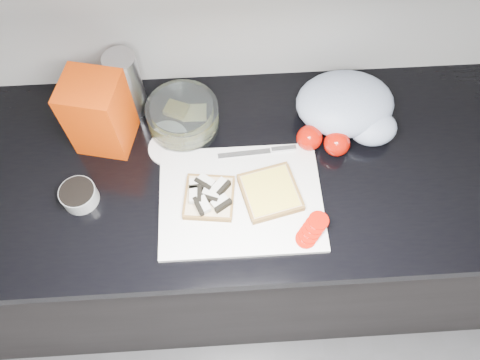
% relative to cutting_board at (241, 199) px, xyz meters
% --- Properties ---
extents(base_cabinet, '(3.50, 0.60, 0.86)m').
position_rel_cutting_board_xyz_m(base_cabinet, '(-0.07, 0.10, -0.48)').
color(base_cabinet, black).
rests_on(base_cabinet, ground).
extents(countertop, '(3.50, 0.64, 0.04)m').
position_rel_cutting_board_xyz_m(countertop, '(-0.07, 0.10, -0.03)').
color(countertop, black).
rests_on(countertop, base_cabinet).
extents(cutting_board, '(0.40, 0.30, 0.01)m').
position_rel_cutting_board_xyz_m(cutting_board, '(0.00, 0.00, 0.00)').
color(cutting_board, silver).
rests_on(cutting_board, countertop).
extents(bread_left, '(0.14, 0.14, 0.04)m').
position_rel_cutting_board_xyz_m(bread_left, '(-0.08, 0.00, 0.02)').
color(bread_left, beige).
rests_on(bread_left, cutting_board).
extents(bread_right, '(0.17, 0.17, 0.02)m').
position_rel_cutting_board_xyz_m(bread_right, '(0.07, 0.01, 0.02)').
color(bread_right, beige).
rests_on(bread_right, cutting_board).
extents(tomato_slices, '(0.10, 0.10, 0.02)m').
position_rel_cutting_board_xyz_m(tomato_slices, '(0.16, -0.10, 0.02)').
color(tomato_slices, '#B70F04').
rests_on(tomato_slices, cutting_board).
extents(knife, '(0.20, 0.03, 0.01)m').
position_rel_cutting_board_xyz_m(knife, '(0.08, 0.13, 0.01)').
color(knife, '#BABBBF').
rests_on(knife, cutting_board).
extents(seed_tub, '(0.09, 0.09, 0.05)m').
position_rel_cutting_board_xyz_m(seed_tub, '(-0.39, 0.03, 0.02)').
color(seed_tub, gray).
rests_on(seed_tub, countertop).
extents(tub_lid, '(0.12, 0.12, 0.01)m').
position_rel_cutting_board_xyz_m(tub_lid, '(-0.18, 0.16, -0.00)').
color(tub_lid, silver).
rests_on(tub_lid, countertop).
extents(glass_bowl, '(0.19, 0.19, 0.08)m').
position_rel_cutting_board_xyz_m(glass_bowl, '(-0.14, 0.24, 0.03)').
color(glass_bowl, silver).
rests_on(glass_bowl, countertop).
extents(bread_bag, '(0.16, 0.15, 0.21)m').
position_rel_cutting_board_xyz_m(bread_bag, '(-0.34, 0.21, 0.10)').
color(bread_bag, red).
rests_on(bread_bag, countertop).
extents(steel_canister, '(0.08, 0.08, 0.20)m').
position_rel_cutting_board_xyz_m(steel_canister, '(-0.28, 0.30, 0.09)').
color(steel_canister, '#BCBCC1').
rests_on(steel_canister, countertop).
extents(grocery_bag, '(0.27, 0.23, 0.11)m').
position_rel_cutting_board_xyz_m(grocery_bag, '(0.30, 0.23, 0.05)').
color(grocery_bag, silver).
rests_on(grocery_bag, countertop).
extents(whole_tomatoes, '(0.14, 0.09, 0.07)m').
position_rel_cutting_board_xyz_m(whole_tomatoes, '(0.22, 0.14, 0.03)').
color(whole_tomatoes, '#B70F04').
rests_on(whole_tomatoes, countertop).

